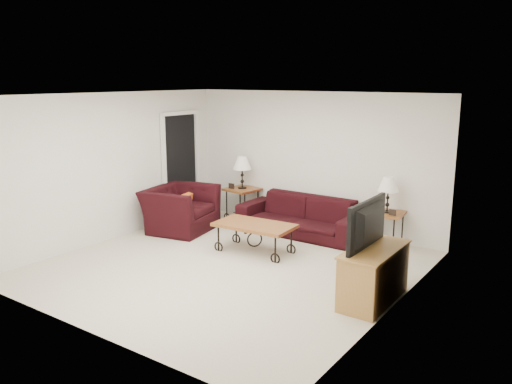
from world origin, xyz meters
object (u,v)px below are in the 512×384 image
Objects in this scene: lamp_right at (388,195)px; tv_stand at (374,275)px; side_table_left at (242,204)px; lamp_left at (242,172)px; side_table_right at (386,230)px; television at (375,225)px; sofa at (301,216)px; backpack at (356,237)px; coffee_table at (255,238)px; armchair at (180,209)px.

lamp_right reaches higher than tv_stand.
tv_stand is (3.60, -2.14, 0.03)m from side_table_left.
lamp_left reaches higher than tv_stand.
lamp_right reaches higher than side_table_left.
side_table_right is 0.57× the size of television.
backpack is (1.13, -0.17, -0.14)m from sofa.
television is (2.27, -0.68, 0.75)m from coffee_table.
side_table_left is 1.07× the size of lamp_right.
armchair is at bearing -102.62° from television.
lamp_right reaches higher than side_table_right.
side_table_right is 3.65m from armchair.
backpack is at bearing -7.82° from side_table_left.
side_table_right is 0.51× the size of tv_stand.
television is (4.08, -0.91, 0.59)m from armchair.
tv_stand is at bearing -42.14° from sofa.
tv_stand is at bearing -76.07° from backpack.
lamp_left is 4.17m from television.
lamp_right is (0.00, 0.00, 0.59)m from side_table_right.
lamp_left is at bearing 180.00° from side_table_right.
lamp_right is (1.50, 0.18, 0.55)m from sofa.
side_table_right is 0.48× the size of armchair.
lamp_right is 0.57× the size of television.
side_table_left is 0.52× the size of armchair.
lamp_left is at bearing -33.38° from armchair.
sofa reaches higher than side_table_left.
coffee_table is at bearing -106.79° from television.
tv_stand reaches higher than sofa.
side_table_left is (-1.44, 0.18, -0.02)m from sofa.
side_table_left is 2.60m from backpack.
coffee_table is (1.32, -1.45, -0.71)m from lamp_left.
side_table_left is at bearing 132.11° from coffee_table.
armchair is at bearing -160.38° from lamp_right.
armchair reaches higher than side_table_right.
side_table_left is 4.19m from tv_stand.
sofa reaches higher than backpack.
lamp_left reaches higher than lamp_right.
television is 2.64× the size of backpack.
sofa is at bearing 84.49° from coffee_table.
coffee_table is 1.84m from armchair.
side_table_right is at bearing 0.00° from lamp_left.
television is at bearing -30.84° from lamp_left.
lamp_right is at bearing 0.00° from lamp_left.
sofa reaches higher than side_table_right.
television is at bearing -73.11° from side_table_right.
side_table_left is at bearing 180.00° from side_table_right.
television reaches higher than armchair.
armchair is (-1.94, -1.04, 0.06)m from sofa.
side_table_right is (2.93, 0.00, -0.02)m from side_table_left.
side_table_right is 2.24m from tv_stand.
armchair reaches higher than backpack.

